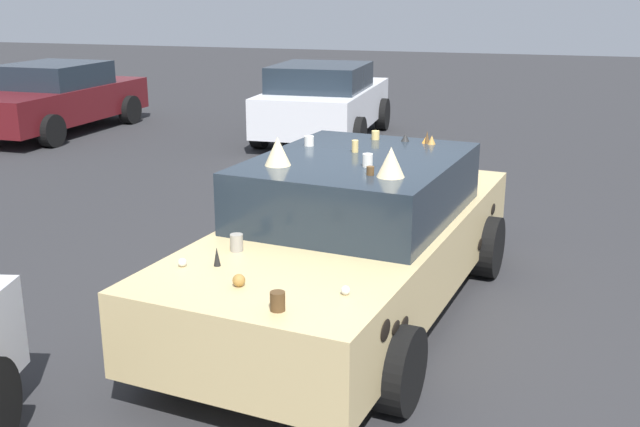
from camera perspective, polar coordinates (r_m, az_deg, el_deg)
name	(u,v)px	position (r m, az deg, el deg)	size (l,w,h in m)	color
ground_plane	(352,312)	(6.85, 2.42, -7.45)	(60.00, 60.00, 0.00)	#2D2D30
art_car_decorated	(354,236)	(6.62, 2.58, -1.75)	(4.71, 2.45, 1.64)	#D8BC7F
parked_sedan_row_back_center	(54,98)	(16.34, -19.53, 8.27)	(4.36, 2.08, 1.38)	#5B1419
parked_sedan_behind_right	(324,101)	(14.65, 0.30, 8.55)	(4.01, 2.18, 1.46)	white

